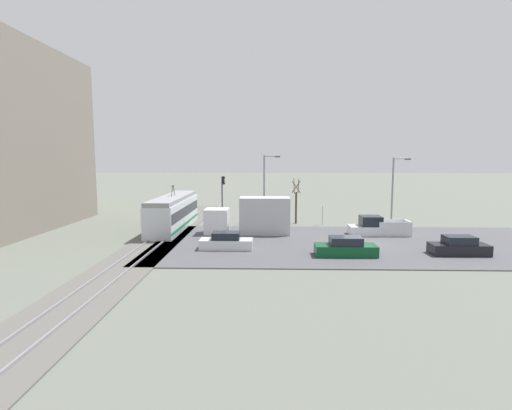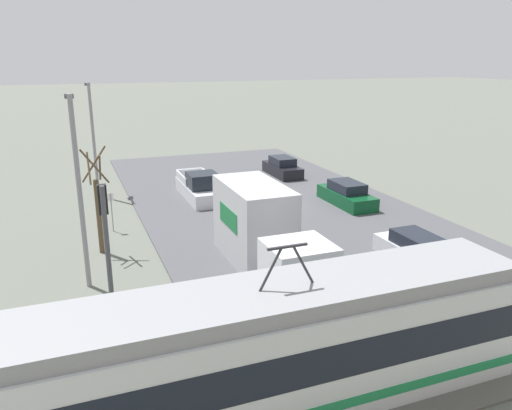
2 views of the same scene
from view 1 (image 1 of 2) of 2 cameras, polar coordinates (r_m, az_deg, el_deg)
name	(u,v)px [view 1 (image 1 of 2)]	position (r m, az deg, el deg)	size (l,w,h in m)	color
ground_plane	(358,244)	(36.80, 14.41, -5.41)	(320.00, 320.00, 0.00)	#60665B
road_surface	(358,244)	(36.79, 14.41, -5.35)	(16.74, 36.31, 0.08)	#4C4C51
rail_bed	(156,242)	(37.27, -14.12, -5.17)	(54.01, 4.40, 0.22)	#5B5954
light_rail_tram	(174,213)	(43.70, -11.69, -1.06)	(13.75, 2.77, 4.61)	silver
box_truck	(253,217)	(39.78, -0.42, -1.71)	(2.47, 8.44, 3.64)	silver
pickup_truck	(378,228)	(41.02, 16.97, -3.12)	(2.04, 5.84, 1.87)	silver
sedan_car_0	(459,247)	(35.21, 27.00, -5.35)	(1.76, 4.37, 1.48)	black
sedan_car_1	(346,248)	(31.88, 12.68, -5.98)	(1.83, 4.72, 1.48)	#0C4723
sedan_car_2	(226,242)	(33.44, -4.28, -5.28)	(1.72, 4.37, 1.41)	silver
traffic_light_pole	(223,193)	(46.66, -4.78, 1.73)	(0.28, 0.47, 5.47)	#47474C
street_tree	(296,203)	(46.37, 5.75, 0.26)	(1.23, 1.02, 5.23)	brown
street_lamp_near_crossing	(266,184)	(46.86, 1.42, 3.06)	(0.36, 1.95, 7.91)	gray
street_lamp_mid_block	(394,186)	(47.64, 19.17, 2.57)	(0.36, 1.95, 7.64)	gray
no_parking_sign	(323,213)	(45.99, 9.49, -1.17)	(0.32, 0.08, 2.18)	gray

